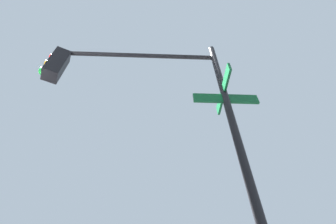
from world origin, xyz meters
The scene contains 1 object.
traffic_signal_near centered at (-6.26, -5.62, 4.04)m, with size 1.87×3.62×5.70m.
Camera 1 is at (-8.65, -4.99, 1.01)m, focal length 24.34 mm.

